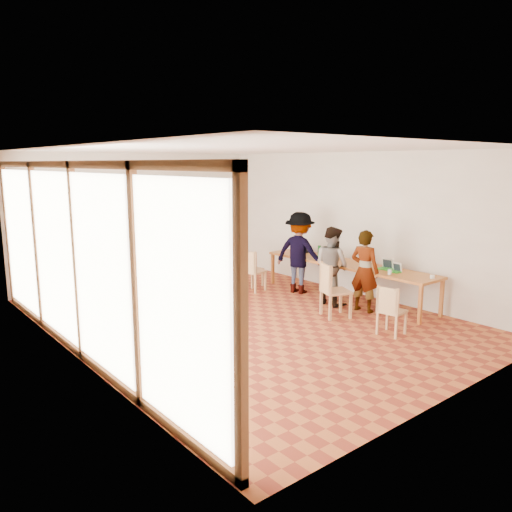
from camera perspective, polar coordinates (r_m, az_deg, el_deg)
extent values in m
plane|color=#AB5429|center=(9.09, -1.40, -7.15)|extent=(8.00, 8.00, 0.00)
cube|color=silver|center=(12.14, -13.14, 4.31)|extent=(6.00, 0.10, 3.00)
cube|color=silver|center=(6.15, 22.08, -2.11)|extent=(6.00, 0.10, 3.00)
cube|color=silver|center=(10.84, 11.21, 3.66)|extent=(0.10, 8.00, 3.00)
cube|color=white|center=(7.34, -20.00, -0.02)|extent=(0.10, 8.00, 3.00)
cube|color=white|center=(8.66, -1.49, 12.24)|extent=(6.00, 8.00, 0.04)
cube|color=#AC5E26|center=(10.41, 10.40, -0.91)|extent=(0.80, 4.00, 0.05)
cube|color=#AC5E26|center=(9.12, 18.26, -5.35)|extent=(0.06, 0.06, 0.70)
cube|color=#AC5E26|center=(11.59, 1.93, -1.47)|extent=(0.06, 0.06, 0.70)
cube|color=#AC5E26|center=(9.68, 20.44, -4.57)|extent=(0.06, 0.06, 0.70)
cube|color=#AC5E26|center=(12.04, 4.37, -1.04)|extent=(0.06, 0.06, 0.70)
cube|color=#AC5E26|center=(9.34, -15.68, -2.46)|extent=(0.90, 0.90, 0.05)
cube|color=#AC5E26|center=(8.94, -16.85, -5.59)|extent=(0.05, 0.05, 0.70)
cube|color=#AC5E26|center=(9.64, -18.64, -4.52)|extent=(0.05, 0.05, 0.70)
cube|color=#AC5E26|center=(9.24, -12.37, -4.84)|extent=(0.05, 0.05, 0.70)
cube|color=#AC5E26|center=(9.92, -14.43, -3.87)|extent=(0.05, 0.05, 0.70)
cube|color=tan|center=(8.47, 15.29, -6.10)|extent=(0.44, 0.44, 0.04)
cube|color=tan|center=(8.26, 14.81, -4.91)|extent=(0.09, 0.39, 0.40)
cube|color=tan|center=(9.19, 9.13, -4.01)|extent=(0.61, 0.61, 0.04)
cube|color=tan|center=(9.04, 7.98, -2.49)|extent=(0.22, 0.44, 0.49)
cube|color=tan|center=(10.90, -0.26, -1.77)|extent=(0.51, 0.51, 0.04)
cube|color=tan|center=(10.71, -0.89, -0.68)|extent=(0.14, 0.42, 0.45)
cube|color=tan|center=(11.33, -0.43, -1.50)|extent=(0.42, 0.42, 0.04)
cube|color=tan|center=(11.17, -1.07, -0.52)|extent=(0.07, 0.39, 0.41)
cube|color=tan|center=(9.12, -20.08, -4.65)|extent=(0.57, 0.57, 0.04)
cube|color=tan|center=(9.07, -18.86, -2.92)|extent=(0.16, 0.46, 0.49)
imported|color=gray|center=(9.56, 12.31, -1.69)|extent=(0.46, 0.62, 1.56)
imported|color=gray|center=(9.95, 8.65, -1.09)|extent=(0.62, 0.78, 1.55)
imported|color=gray|center=(10.74, 5.00, 0.37)|extent=(0.95, 1.27, 1.75)
cube|color=green|center=(9.72, 15.55, -1.74)|extent=(0.17, 0.22, 0.02)
cube|color=white|center=(9.76, 15.85, -1.23)|extent=(0.08, 0.20, 0.18)
cube|color=green|center=(9.92, 14.55, -1.43)|extent=(0.21, 0.28, 0.03)
cube|color=white|center=(9.98, 14.82, -0.83)|extent=(0.10, 0.24, 0.21)
cube|color=green|center=(10.49, 8.61, -0.56)|extent=(0.23, 0.28, 0.02)
cube|color=white|center=(10.55, 8.82, -0.03)|extent=(0.13, 0.23, 0.20)
imported|color=yellow|center=(10.93, 8.71, 0.10)|extent=(0.14, 0.14, 0.11)
cylinder|color=#1A6E24|center=(10.79, 7.24, 0.47)|extent=(0.07, 0.07, 0.28)
cylinder|color=silver|center=(9.50, 15.03, -1.77)|extent=(0.07, 0.07, 0.09)
cylinder|color=white|center=(9.40, 19.50, -2.25)|extent=(0.08, 0.08, 0.06)
cube|color=#F55798|center=(11.49, 3.18, 0.49)|extent=(0.05, 0.10, 0.01)
cube|color=black|center=(11.49, 5.44, 0.65)|extent=(0.16, 0.26, 0.09)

